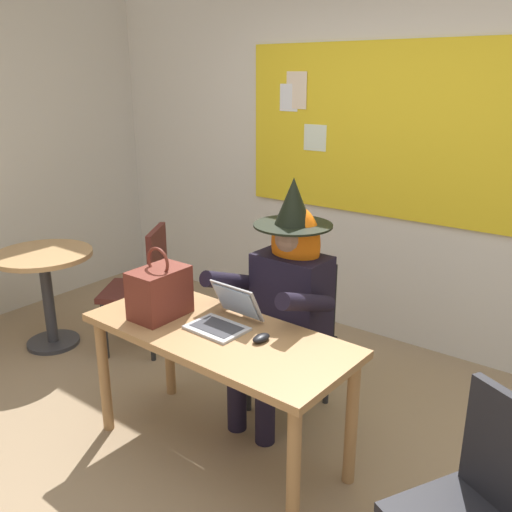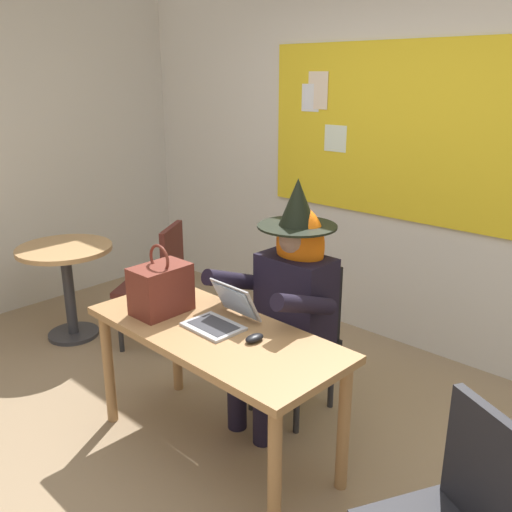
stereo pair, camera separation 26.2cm
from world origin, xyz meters
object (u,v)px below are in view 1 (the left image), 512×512
at_px(desk_main, 218,349).
at_px(side_table_round, 46,278).
at_px(person_costumed, 285,289).
at_px(chair_at_desk, 296,327).
at_px(laptop, 225,317).
at_px(chair_spare_by_window, 144,283).
at_px(handbag, 160,292).
at_px(computer_mouse, 261,338).
at_px(chair_extra_corner, 480,504).

distance_m(desk_main, side_table_round, 1.83).
height_order(person_costumed, side_table_round, person_costumed).
distance_m(chair_at_desk, laptop, 0.65).
relative_size(chair_at_desk, chair_spare_by_window, 0.97).
xyz_separation_m(desk_main, chair_at_desk, (0.04, 0.66, -0.12)).
bearing_deg(chair_at_desk, handbag, -30.66).
bearing_deg(side_table_round, chair_at_desk, 14.15).
bearing_deg(chair_at_desk, laptop, -5.91).
distance_m(person_costumed, computer_mouse, 0.54).
height_order(desk_main, handbag, handbag).
height_order(person_costumed, computer_mouse, person_costumed).
height_order(person_costumed, handbag, person_costumed).
xyz_separation_m(side_table_round, chair_spare_by_window, (0.62, 0.38, -0.01)).
bearing_deg(person_costumed, chair_at_desk, -178.70).
relative_size(person_costumed, side_table_round, 1.94).
bearing_deg(handbag, chair_spare_by_window, 143.84).
distance_m(laptop, chair_extra_corner, 1.39).
height_order(laptop, handbag, handbag).
bearing_deg(person_costumed, computer_mouse, 22.83).
bearing_deg(desk_main, chair_extra_corner, -5.88).
relative_size(desk_main, laptop, 4.43).
bearing_deg(chair_extra_corner, side_table_round, -68.02).
relative_size(handbag, chair_spare_by_window, 0.41).
bearing_deg(chair_spare_by_window, computer_mouse, 127.74).
bearing_deg(laptop, chair_spare_by_window, 159.50).
height_order(desk_main, chair_at_desk, chair_at_desk).
bearing_deg(handbag, person_costumed, 55.80).
bearing_deg(laptop, chair_at_desk, 88.08).
bearing_deg(side_table_round, laptop, -3.96).
distance_m(chair_at_desk, handbag, 0.88).
relative_size(chair_at_desk, side_table_round, 1.24).
xyz_separation_m(side_table_round, chair_extra_corner, (3.16, -0.33, -0.03)).
bearing_deg(desk_main, laptop, 98.73).
distance_m(chair_at_desk, chair_extra_corner, 1.53).
height_order(laptop, computer_mouse, laptop).
distance_m(computer_mouse, chair_spare_by_window, 1.56).
bearing_deg(laptop, handbag, -159.82).
distance_m(chair_at_desk, side_table_round, 1.92).
relative_size(desk_main, computer_mouse, 13.64).
bearing_deg(chair_at_desk, chair_extra_corner, 56.95).
relative_size(person_costumed, computer_mouse, 13.50).
bearing_deg(chair_extra_corner, computer_mouse, -71.35).
distance_m(chair_at_desk, person_costumed, 0.31).
xyz_separation_m(laptop, handbag, (-0.35, -0.11, 0.09)).
relative_size(chair_at_desk, chair_extra_corner, 1.01).
xyz_separation_m(person_costumed, chair_extra_corner, (1.30, -0.68, -0.29)).
bearing_deg(chair_extra_corner, handbag, -65.26).
bearing_deg(desk_main, computer_mouse, 10.00).
relative_size(desk_main, chair_spare_by_window, 1.55).
distance_m(chair_spare_by_window, chair_extra_corner, 2.64).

